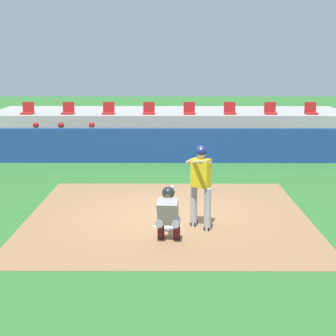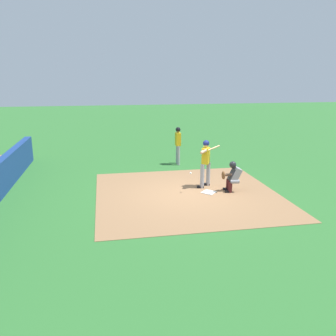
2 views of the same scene
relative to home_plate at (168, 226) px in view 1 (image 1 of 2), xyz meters
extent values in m
plane|color=#2D6B2D|center=(0.00, 0.80, -0.02)|extent=(80.00, 80.00, 0.00)
cube|color=#936B47|center=(0.00, 0.80, -0.02)|extent=(6.40, 6.40, 0.01)
cube|color=white|center=(0.00, 0.00, 0.00)|extent=(0.62, 0.62, 0.02)
cylinder|color=#99999E|center=(0.56, 0.10, 0.44)|extent=(0.15, 0.15, 0.92)
cylinder|color=#99999E|center=(0.84, -0.22, 0.44)|extent=(0.15, 0.15, 0.92)
cube|color=gold|center=(0.70, -0.06, 1.20)|extent=(0.45, 0.39, 0.60)
sphere|color=tan|center=(0.70, -0.06, 1.63)|extent=(0.21, 0.21, 0.21)
sphere|color=navy|center=(0.70, -0.06, 1.66)|extent=(0.24, 0.24, 0.24)
cylinder|color=tan|center=(0.47, 0.09, 1.41)|extent=(0.18, 0.27, 0.17)
cylinder|color=tan|center=(0.66, 0.04, 1.41)|extent=(0.53, 0.39, 0.18)
cylinder|color=tan|center=(0.58, -0.20, 1.45)|extent=(0.37, 0.81, 0.24)
cube|color=black|center=(0.58, 0.15, 0.02)|extent=(0.18, 0.28, 0.09)
cube|color=black|center=(0.85, -0.16, 0.02)|extent=(0.18, 0.28, 0.09)
cylinder|color=gray|center=(-0.15, -0.91, 0.40)|extent=(0.19, 0.33, 0.16)
cylinder|color=#4C1919|center=(-0.13, -0.76, 0.19)|extent=(0.14, 0.14, 0.42)
cube|color=black|center=(-0.13, -0.70, 0.02)|extent=(0.13, 0.25, 0.08)
cylinder|color=gray|center=(0.17, -0.94, 0.40)|extent=(0.19, 0.33, 0.16)
cylinder|color=#4C1919|center=(0.19, -0.79, 0.19)|extent=(0.14, 0.14, 0.42)
cube|color=black|center=(0.19, -0.73, 0.02)|extent=(0.13, 0.25, 0.08)
cube|color=gray|center=(0.01, -0.97, 0.62)|extent=(0.44, 0.47, 0.57)
cube|color=#2D2D33|center=(0.02, -0.85, 0.62)|extent=(0.40, 0.29, 0.45)
sphere|color=brown|center=(0.02, -0.89, 0.96)|extent=(0.21, 0.21, 0.21)
sphere|color=#232328|center=(0.02, -0.87, 0.98)|extent=(0.25, 0.25, 0.25)
cylinder|color=brown|center=(-0.01, -0.74, 0.62)|extent=(0.14, 0.46, 0.10)
ellipsoid|color=brown|center=(-0.03, -0.52, 0.62)|extent=(0.29, 0.15, 0.30)
sphere|color=white|center=(0.10, 0.66, 0.72)|extent=(0.07, 0.07, 0.07)
cube|color=navy|center=(0.00, 7.30, 0.58)|extent=(13.00, 0.30, 1.20)
cube|color=olive|center=(0.00, 8.30, 0.20)|extent=(11.80, 0.44, 0.45)
cylinder|color=#939399|center=(-5.02, 8.05, 0.47)|extent=(0.15, 0.40, 0.15)
cylinder|color=#939399|center=(-5.02, 7.85, 0.20)|extent=(0.13, 0.13, 0.45)
cube|color=maroon|center=(-5.02, 7.80, 0.02)|extent=(0.11, 0.24, 0.08)
cylinder|color=#939399|center=(-4.76, 8.05, 0.47)|extent=(0.15, 0.40, 0.15)
cylinder|color=#939399|center=(-4.76, 7.85, 0.20)|extent=(0.13, 0.13, 0.45)
cube|color=maroon|center=(-4.76, 7.80, 0.02)|extent=(0.11, 0.24, 0.08)
cube|color=gray|center=(-4.89, 8.27, 0.74)|extent=(0.36, 0.22, 0.54)
sphere|color=#996B4C|center=(-4.89, 8.27, 1.13)|extent=(0.20, 0.20, 0.20)
sphere|color=maroon|center=(-4.89, 8.27, 1.17)|extent=(0.22, 0.22, 0.22)
cylinder|color=#996B4C|center=(-5.09, 8.13, 0.63)|extent=(0.09, 0.41, 0.22)
cylinder|color=#996B4C|center=(-4.69, 8.13, 0.63)|extent=(0.09, 0.41, 0.22)
cylinder|color=#939399|center=(-4.10, 8.05, 0.47)|extent=(0.15, 0.40, 0.15)
cylinder|color=#939399|center=(-4.10, 7.85, 0.20)|extent=(0.13, 0.13, 0.45)
cube|color=maroon|center=(-4.10, 7.80, 0.02)|extent=(0.11, 0.24, 0.08)
cylinder|color=#939399|center=(-3.84, 8.05, 0.47)|extent=(0.15, 0.40, 0.15)
cylinder|color=#939399|center=(-3.84, 7.85, 0.20)|extent=(0.13, 0.13, 0.45)
cube|color=maroon|center=(-3.84, 7.80, 0.02)|extent=(0.11, 0.24, 0.08)
cube|color=gray|center=(-3.97, 8.27, 0.74)|extent=(0.36, 0.22, 0.54)
sphere|color=brown|center=(-3.97, 8.27, 1.13)|extent=(0.20, 0.20, 0.20)
sphere|color=maroon|center=(-3.97, 8.27, 1.17)|extent=(0.22, 0.22, 0.22)
cylinder|color=brown|center=(-4.17, 8.13, 0.63)|extent=(0.09, 0.41, 0.22)
cylinder|color=brown|center=(-3.77, 8.13, 0.63)|extent=(0.09, 0.41, 0.22)
cylinder|color=#939399|center=(-2.97, 8.05, 0.47)|extent=(0.15, 0.40, 0.15)
cylinder|color=#939399|center=(-2.97, 7.85, 0.20)|extent=(0.13, 0.13, 0.45)
cube|color=maroon|center=(-2.97, 7.80, 0.02)|extent=(0.11, 0.24, 0.08)
cylinder|color=#939399|center=(-2.71, 8.05, 0.47)|extent=(0.15, 0.40, 0.15)
cylinder|color=#939399|center=(-2.71, 7.85, 0.20)|extent=(0.13, 0.13, 0.45)
cube|color=maroon|center=(-2.71, 7.80, 0.02)|extent=(0.11, 0.24, 0.08)
cube|color=gray|center=(-2.84, 8.27, 0.74)|extent=(0.36, 0.22, 0.54)
sphere|color=tan|center=(-2.84, 8.27, 1.13)|extent=(0.20, 0.20, 0.20)
sphere|color=maroon|center=(-2.84, 8.27, 1.17)|extent=(0.22, 0.22, 0.22)
cylinder|color=tan|center=(-3.04, 8.13, 0.63)|extent=(0.09, 0.41, 0.22)
cylinder|color=tan|center=(-2.64, 8.13, 0.63)|extent=(0.09, 0.41, 0.22)
cube|color=#9E9E99|center=(0.00, 11.70, 0.68)|extent=(15.00, 4.40, 1.40)
cube|color=#A51E1E|center=(-5.69, 10.10, 1.42)|extent=(0.46, 0.46, 0.08)
cube|color=#A51E1E|center=(-5.69, 10.30, 1.66)|extent=(0.46, 0.06, 0.40)
cube|color=#A51E1E|center=(-4.06, 10.10, 1.42)|extent=(0.46, 0.46, 0.08)
cube|color=#A51E1E|center=(-4.06, 10.30, 1.66)|extent=(0.46, 0.06, 0.40)
cube|color=#A51E1E|center=(-2.44, 10.10, 1.42)|extent=(0.46, 0.46, 0.08)
cube|color=#A51E1E|center=(-2.44, 10.30, 1.66)|extent=(0.46, 0.06, 0.40)
cube|color=#A51E1E|center=(-0.81, 10.10, 1.42)|extent=(0.46, 0.46, 0.08)
cube|color=#A51E1E|center=(-0.81, 10.30, 1.66)|extent=(0.46, 0.06, 0.40)
cube|color=#A51E1E|center=(0.81, 10.10, 1.42)|extent=(0.46, 0.46, 0.08)
cube|color=#A51E1E|center=(0.81, 10.30, 1.66)|extent=(0.46, 0.06, 0.40)
cube|color=#A51E1E|center=(2.44, 10.10, 1.42)|extent=(0.46, 0.46, 0.08)
cube|color=#A51E1E|center=(2.44, 10.30, 1.66)|extent=(0.46, 0.06, 0.40)
cube|color=#A51E1E|center=(4.06, 10.10, 1.42)|extent=(0.46, 0.46, 0.08)
cube|color=#A51E1E|center=(4.06, 10.30, 1.66)|extent=(0.46, 0.06, 0.40)
cube|color=#A51E1E|center=(5.69, 10.10, 1.42)|extent=(0.46, 0.46, 0.08)
cube|color=#A51E1E|center=(5.69, 10.30, 1.66)|extent=(0.46, 0.06, 0.40)
camera|label=1|loc=(0.06, -10.77, 3.54)|focal=55.79mm
camera|label=2|loc=(-11.54, 3.65, 4.07)|focal=37.51mm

